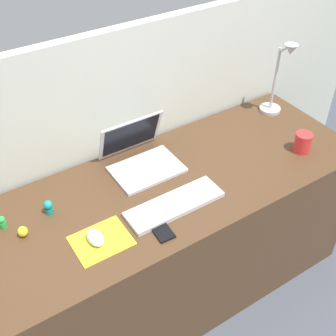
% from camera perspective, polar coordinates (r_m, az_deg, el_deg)
% --- Properties ---
extents(ground_plane, '(6.00, 6.00, 0.00)m').
position_cam_1_polar(ground_plane, '(2.44, 0.40, -14.96)').
color(ground_plane, '#474C56').
extents(back_wall, '(2.97, 0.05, 1.30)m').
position_cam_1_polar(back_wall, '(2.18, -4.80, 1.79)').
color(back_wall, beige).
rests_on(back_wall, ground_plane).
extents(desk, '(1.77, 0.65, 0.74)m').
position_cam_1_polar(desk, '(2.14, 0.45, -9.28)').
color(desk, '#4C331E').
rests_on(desk, ground_plane).
extents(laptop, '(0.30, 0.28, 0.20)m').
position_cam_1_polar(laptop, '(1.95, -3.74, 1.84)').
color(laptop, silver).
rests_on(laptop, desk).
extents(keyboard, '(0.41, 0.13, 0.02)m').
position_cam_1_polar(keyboard, '(1.77, 0.86, -4.75)').
color(keyboard, silver).
rests_on(keyboard, desk).
extents(mousepad, '(0.21, 0.17, 0.00)m').
position_cam_1_polar(mousepad, '(1.67, -8.67, -9.31)').
color(mousepad, yellow).
rests_on(mousepad, desk).
extents(mouse, '(0.06, 0.10, 0.03)m').
position_cam_1_polar(mouse, '(1.66, -9.44, -8.89)').
color(mouse, silver).
rests_on(mouse, mousepad).
extents(cell_phone, '(0.07, 0.13, 0.01)m').
position_cam_1_polar(cell_phone, '(1.69, -0.99, -7.90)').
color(cell_phone, black).
rests_on(cell_phone, desk).
extents(desk_lamp, '(0.11, 0.15, 0.40)m').
position_cam_1_polar(desk_lamp, '(2.29, 14.21, 10.94)').
color(desk_lamp, '#B7B7BC').
rests_on(desk_lamp, desk).
extents(coffee_mug, '(0.08, 0.08, 0.09)m').
position_cam_1_polar(coffee_mug, '(2.12, 17.09, 3.19)').
color(coffee_mug, red).
rests_on(coffee_mug, desk).
extents(toy_figurine_yellow, '(0.04, 0.04, 0.04)m').
position_cam_1_polar(toy_figurine_yellow, '(1.74, -18.34, -7.84)').
color(toy_figurine_yellow, yellow).
rests_on(toy_figurine_yellow, desk).
extents(toy_figurine_teal, '(0.04, 0.04, 0.06)m').
position_cam_1_polar(toy_figurine_teal, '(1.79, -15.27, -4.89)').
color(toy_figurine_teal, teal).
rests_on(toy_figurine_teal, desk).
extents(toy_figurine_green, '(0.03, 0.03, 0.06)m').
position_cam_1_polar(toy_figurine_green, '(1.79, -20.72, -6.59)').
color(toy_figurine_green, green).
rests_on(toy_figurine_green, desk).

